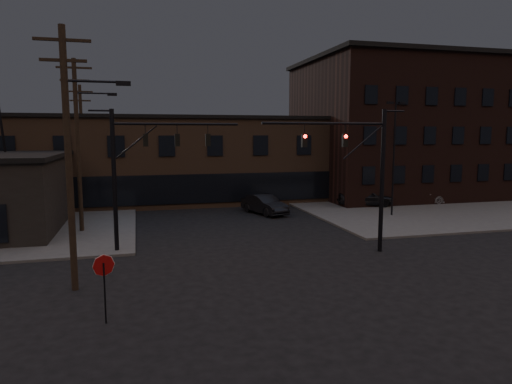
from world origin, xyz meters
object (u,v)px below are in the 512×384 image
Objects in this scene: traffic_signal_far at (138,163)px; traffic_signal_near at (364,165)px; parked_car_lot_a at (365,197)px; parked_car_lot_b at (420,196)px; car_crossing at (264,204)px; stop_sign at (104,273)px.

traffic_signal_near is at bearing -16.17° from traffic_signal_far.
parked_car_lot_a is 1.07× the size of parked_car_lot_b.
traffic_signal_near reaches higher than parked_car_lot_a.
parked_car_lot_a is at bearing 94.36° from parked_car_lot_b.
parked_car_lot_b is 0.94× the size of car_crossing.
traffic_signal_near and traffic_signal_far have the same top height.
parked_car_lot_b is 15.57m from car_crossing.
parked_car_lot_b is (5.81, 0.11, -0.17)m from parked_car_lot_a.
traffic_signal_near is 12.57m from traffic_signal_far.
parked_car_lot_b is (25.68, 10.91, -4.20)m from traffic_signal_far.
traffic_signal_near is 1.75× the size of parked_car_lot_b.
stop_sign is at bearing 131.01° from parked_car_lot_b.
car_crossing is (-1.93, 13.38, -4.13)m from traffic_signal_near.
parked_car_lot_a is at bearing 44.49° from stop_sign.
stop_sign is at bearing -154.10° from traffic_signal_near.
car_crossing is (10.15, 9.88, -4.21)m from traffic_signal_far.
stop_sign is at bearing -138.67° from car_crossing.
parked_car_lot_a is 9.77m from car_crossing.
stop_sign is at bearing 149.73° from parked_car_lot_a.
traffic_signal_near is 20.24m from parked_car_lot_b.
traffic_signal_far is at bearing 116.25° from parked_car_lot_b.
car_crossing is at bearing 60.08° from stop_sign.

